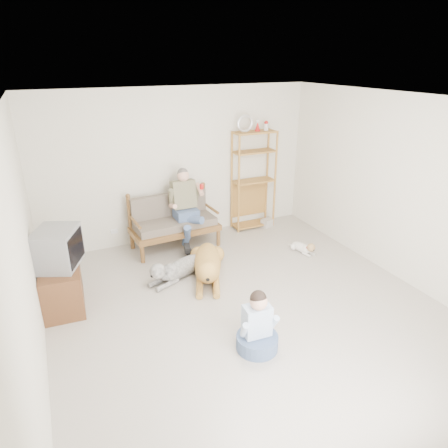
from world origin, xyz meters
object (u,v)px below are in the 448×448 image
etagere (253,180)px  golden_retriever (208,265)px  loveseat (173,220)px  tv_stand (62,286)px

etagere → golden_retriever: 2.28m
loveseat → golden_retriever: bearing=-88.1°
etagere → golden_retriever: etagere is taller
golden_retriever → etagere: bearing=65.1°
loveseat → etagere: bearing=3.1°
loveseat → tv_stand: loveseat is taller
golden_retriever → loveseat: bearing=117.3°
etagere → golden_retriever: size_ratio=1.37×
loveseat → tv_stand: (-1.96, -1.18, -0.19)m
etagere → tv_stand: etagere is taller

